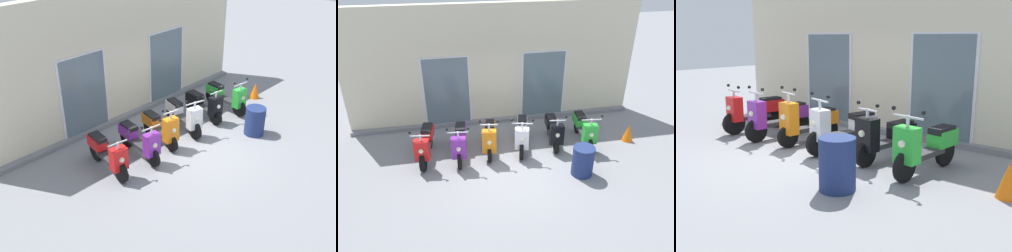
# 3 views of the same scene
# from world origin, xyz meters

# --- Properties ---
(ground_plane) EXTENTS (40.00, 40.00, 0.00)m
(ground_plane) POSITION_xyz_m (0.00, 0.00, 0.00)
(ground_plane) COLOR gray
(storefront_facade) EXTENTS (9.25, 0.50, 3.78)m
(storefront_facade) POSITION_xyz_m (-0.00, 2.78, 1.83)
(storefront_facade) COLOR beige
(storefront_facade) RESTS_ON ground_plane
(scooter_red) EXTENTS (0.60, 1.65, 1.15)m
(scooter_red) POSITION_xyz_m (-2.29, 0.80, 0.47)
(scooter_red) COLOR black
(scooter_red) RESTS_ON ground_plane
(scooter_purple) EXTENTS (0.60, 1.64, 1.19)m
(scooter_purple) POSITION_xyz_m (-1.36, 0.70, 0.49)
(scooter_purple) COLOR black
(scooter_purple) RESTS_ON ground_plane
(scooter_orange) EXTENTS (0.62, 1.49, 1.24)m
(scooter_orange) POSITION_xyz_m (-0.52, 0.79, 0.48)
(scooter_orange) COLOR black
(scooter_orange) RESTS_ON ground_plane
(scooter_white) EXTENTS (0.77, 1.63, 1.20)m
(scooter_white) POSITION_xyz_m (0.42, 0.82, 0.47)
(scooter_white) COLOR black
(scooter_white) RESTS_ON ground_plane
(scooter_black) EXTENTS (0.57, 1.49, 1.14)m
(scooter_black) POSITION_xyz_m (1.39, 0.87, 0.45)
(scooter_black) COLOR black
(scooter_black) RESTS_ON ground_plane
(scooter_green) EXTENTS (0.62, 1.64, 1.17)m
(scooter_green) POSITION_xyz_m (2.28, 0.73, 0.48)
(scooter_green) COLOR black
(scooter_green) RESTS_ON ground_plane
(traffic_cone) EXTENTS (0.32, 0.32, 0.52)m
(traffic_cone) POSITION_xyz_m (3.66, 0.56, 0.26)
(traffic_cone) COLOR orange
(traffic_cone) RESTS_ON ground_plane
(trash_bin) EXTENTS (0.55, 0.55, 0.80)m
(trash_bin) POSITION_xyz_m (1.64, -0.74, 0.40)
(trash_bin) COLOR navy
(trash_bin) RESTS_ON ground_plane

